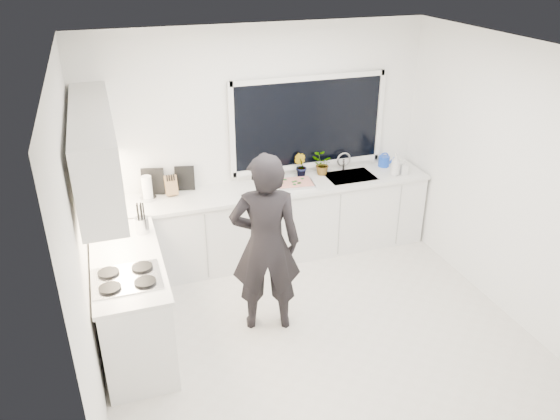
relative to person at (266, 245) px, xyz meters
name	(u,v)px	position (x,y,z in m)	size (l,w,h in m)	color
floor	(311,327)	(0.41, -0.20, -0.92)	(4.00, 3.50, 0.02)	beige
wall_back	(259,143)	(0.41, 1.56, 0.44)	(4.00, 0.02, 2.70)	white
wall_left	(78,241)	(-1.60, -0.20, 0.44)	(0.02, 3.50, 2.70)	white
wall_right	(502,178)	(2.42, -0.20, 0.44)	(0.02, 3.50, 2.70)	white
ceiling	(320,49)	(0.41, -0.20, 1.80)	(4.00, 3.50, 0.02)	white
window	(308,123)	(1.01, 1.52, 0.64)	(1.80, 0.02, 1.00)	black
base_cabinets_back	(268,224)	(0.41, 1.25, -0.47)	(3.92, 0.58, 0.88)	white
base_cabinets_left	(133,303)	(-1.26, 0.15, -0.47)	(0.58, 1.60, 0.88)	white
countertop_back	(268,189)	(0.41, 1.24, -0.01)	(3.94, 0.62, 0.04)	silver
countertop_left	(126,261)	(-1.26, 0.15, -0.01)	(0.62, 1.60, 0.04)	silver
upper_cabinets	(95,149)	(-1.38, 0.50, 0.94)	(0.34, 2.10, 0.70)	white
sink	(350,180)	(1.46, 1.25, -0.04)	(0.58, 0.42, 0.14)	silver
faucet	(344,162)	(1.46, 1.45, 0.12)	(0.03, 0.03, 0.22)	silver
stovetop	(127,278)	(-1.28, -0.20, 0.02)	(0.56, 0.48, 0.03)	black
person	(266,245)	(0.00, 0.00, 0.00)	(0.67, 0.44, 1.83)	black
pizza_tray	(295,183)	(0.74, 1.22, 0.02)	(0.43, 0.32, 0.03)	silver
pizza	(295,182)	(0.74, 1.22, 0.04)	(0.39, 0.28, 0.01)	red
watering_can	(384,161)	(2.00, 1.41, 0.07)	(0.14, 0.14, 0.13)	blue
paper_towel_roll	(147,189)	(-0.93, 1.35, 0.14)	(0.11, 0.11, 0.26)	white
knife_block	(171,186)	(-0.67, 1.39, 0.12)	(0.13, 0.10, 0.22)	olive
utensil_crock	(142,225)	(-1.07, 0.60, 0.09)	(0.13, 0.13, 0.16)	silver
picture_frame_large	(185,178)	(-0.49, 1.49, 0.15)	(0.22, 0.02, 0.28)	black
picture_frame_small	(153,181)	(-0.85, 1.49, 0.16)	(0.25, 0.02, 0.30)	black
herb_plants	(303,166)	(0.90, 1.41, 0.14)	(0.90, 0.30, 0.29)	#26662D
soap_bottles	(398,165)	(2.01, 1.10, 0.13)	(0.25, 0.14, 0.28)	#D8BF66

